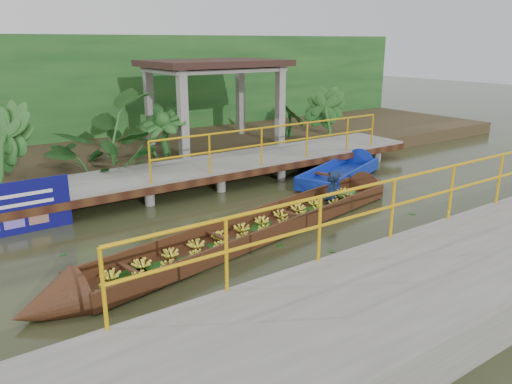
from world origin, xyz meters
TOP-DOWN VIEW (x-y plane):
  - ground at (0.00, 0.00)m, footprint 80.00×80.00m
  - land_strip at (0.00, 7.50)m, footprint 30.00×8.00m
  - far_dock at (0.02, 3.43)m, footprint 16.00×2.06m
  - near_dock at (1.00, -4.20)m, footprint 18.00×2.40m
  - pavilion at (3.00, 6.30)m, footprint 4.40×3.00m
  - foliage_backdrop at (0.00, 10.00)m, footprint 30.00×0.80m
  - vendor_boat at (0.33, -0.32)m, footprint 9.72×2.68m
  - moored_blue_boat at (5.13, 2.01)m, footprint 4.04×2.41m
  - tropical_plants at (0.50, 5.30)m, footprint 14.31×1.31m

SIDE VIEW (x-z plane):
  - ground at x=0.00m, z-range 0.00..0.00m
  - moored_blue_boat at x=5.13m, z-range -0.30..0.64m
  - vendor_boat at x=0.33m, z-range -0.80..1.23m
  - land_strip at x=0.00m, z-range 0.00..0.45m
  - near_dock at x=1.00m, z-range -0.56..1.16m
  - far_dock at x=0.02m, z-range -0.35..1.30m
  - tropical_plants at x=0.50m, z-range 0.45..2.09m
  - foliage_backdrop at x=0.00m, z-range 0.00..4.00m
  - pavilion at x=3.00m, z-range 1.32..4.32m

